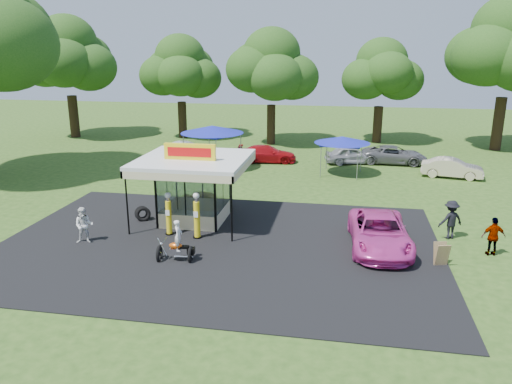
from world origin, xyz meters
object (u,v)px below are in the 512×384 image
a_frame_sign (441,254)px  tent_east (342,140)px  tent_west (212,130)px  gas_station_kiosk (194,188)px  spectator_west (84,225)px  bg_car_b (267,154)px  motorcycle (177,245)px  bg_car_e (452,168)px  gas_pump_left (169,215)px  spectator_east_a (451,220)px  pink_sedan (379,232)px  bg_car_a (186,151)px  bg_car_d (394,155)px  bg_car_c (352,155)px  kiosk_car (207,200)px  spectator_east_b (493,237)px  gas_pump_right (197,217)px

a_frame_sign → tent_east: size_ratio=0.25×
tent_west → gas_station_kiosk: bearing=-79.5°
spectator_west → bg_car_b: spectator_west is taller
motorcycle → tent_west: size_ratio=0.41×
motorcycle → bg_car_e: 22.10m
gas_pump_left → spectator_east_a: gas_pump_left is taller
pink_sedan → gas_station_kiosk: bearing=163.8°
bg_car_a → bg_car_b: (6.53, 0.49, -0.06)m
pink_sedan → spectator_east_a: (3.36, 1.88, 0.17)m
a_frame_sign → bg_car_d: bearing=76.9°
gas_station_kiosk → a_frame_sign: 12.26m
pink_sedan → bg_car_b: size_ratio=1.20×
bg_car_c → bg_car_d: same height
bg_car_d → tent_east: tent_east is taller
motorcycle → bg_car_b: motorcycle is taller
a_frame_sign → bg_car_b: 20.62m
kiosk_car → pink_sedan: 10.19m
spectator_east_b → pink_sedan: bearing=-5.5°
spectator_east_b → tent_east: 15.11m
gas_pump_right → bg_car_b: (0.67, 16.78, -0.43)m
spectator_east_b → bg_car_e: bearing=-100.3°
a_frame_sign → tent_east: (-4.36, 14.98, 1.97)m
motorcycle → kiosk_car: (-0.77, 7.27, -0.26)m
kiosk_car → bg_car_c: (8.04, 12.84, 0.21)m
kiosk_car → spectator_west: spectator_west is taller
spectator_east_a → spectator_east_b: size_ratio=1.08×
gas_pump_right → pink_sedan: size_ratio=0.42×
motorcycle → spectator_west: size_ratio=1.11×
gas_station_kiosk → kiosk_car: gas_station_kiosk is taller
spectator_east_b → bg_car_d: size_ratio=0.35×
bg_car_b → bg_car_d: (9.78, 1.26, 0.03)m
spectator_east_b → spectator_east_a: bearing=-57.6°
spectator_east_b → tent_east: bearing=-70.1°
gas_station_kiosk → gas_pump_right: gas_station_kiosk is taller
a_frame_sign → bg_car_d: bg_car_d is taller
kiosk_car → gas_pump_left: bearing=171.9°
gas_station_kiosk → tent_east: size_ratio=1.38×
gas_pump_left → kiosk_car: size_ratio=0.76×
kiosk_car → bg_car_b: (1.51, 12.19, 0.18)m
spectator_east_b → bg_car_c: 18.07m
bg_car_d → tent_west: size_ratio=1.08×
motorcycle → spectator_west: motorcycle is taller
spectator_east_a → bg_car_b: spectator_east_a is taller
bg_car_a → gas_pump_right: bearing=-157.6°
spectator_west → bg_car_e: spectator_west is taller
motorcycle → spectator_west: (-4.89, 1.20, 0.12)m
spectator_east_b → bg_car_d: 17.87m
bg_car_e → a_frame_sign: bearing=178.5°
gas_station_kiosk → a_frame_sign: bearing=-17.0°
gas_pump_left → spectator_east_b: (14.66, 0.19, -0.16)m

